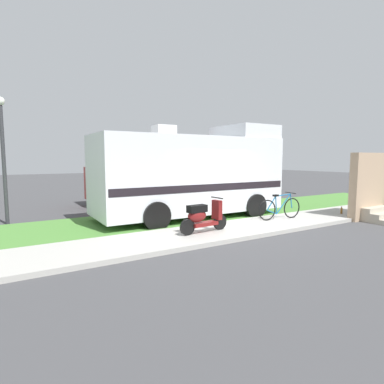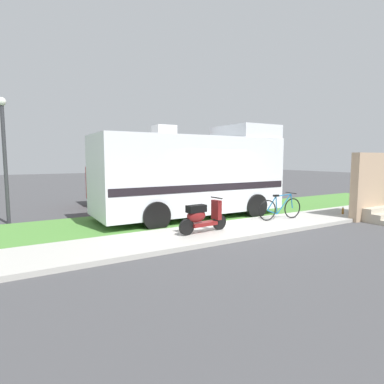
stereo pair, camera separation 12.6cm
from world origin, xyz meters
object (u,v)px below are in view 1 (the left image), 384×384
object	(u,v)px
bicycle	(280,208)
bottle_green	(341,211)
street_lamp_post	(3,148)
motorhome_rv	(192,174)
pickup_truck_near	(134,184)
scooter	(203,216)

from	to	relation	value
bicycle	bottle_green	world-z (taller)	bicycle
bicycle	street_lamp_post	distance (m)	9.42
motorhome_rv	pickup_truck_near	xyz separation A→B (m)	(-0.44, 4.66, -0.69)
motorhome_rv	scooter	bearing A→B (deg)	-115.82
scooter	bicycle	distance (m)	3.35
bicycle	street_lamp_post	size ratio (longest dim) A/B	0.43
bottle_green	street_lamp_post	distance (m)	12.14
scooter	pickup_truck_near	bearing A→B (deg)	83.78
bicycle	street_lamp_post	xyz separation A→B (m)	(-7.98, 4.57, 2.03)
street_lamp_post	motorhome_rv	bearing A→B (deg)	-21.38
scooter	bottle_green	xyz separation A→B (m)	(6.17, -0.20, -0.34)
pickup_truck_near	bottle_green	size ratio (longest dim) A/B	20.00
bicycle	bottle_green	size ratio (longest dim) A/B	6.60
pickup_truck_near	street_lamp_post	distance (m)	6.12
pickup_truck_near	bicycle	bearing A→B (deg)	-69.76
motorhome_rv	scooter	xyz separation A→B (m)	(-1.22, -2.52, -1.07)
scooter	motorhome_rv	bearing A→B (deg)	64.18
bottle_green	pickup_truck_near	bearing A→B (deg)	126.14
motorhome_rv	bicycle	xyz separation A→B (m)	(2.12, -2.27, -1.14)
bicycle	pickup_truck_near	bearing A→B (deg)	110.24
scooter	pickup_truck_near	world-z (taller)	pickup_truck_near
bicycle	pickup_truck_near	xyz separation A→B (m)	(-2.56, 6.93, 0.45)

